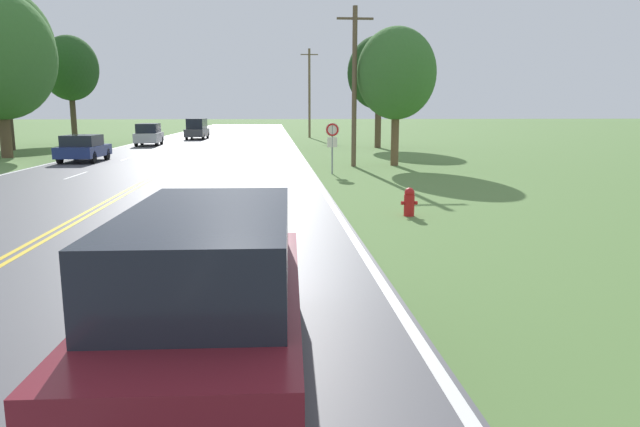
{
  "coord_description": "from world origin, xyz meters",
  "views": [
    {
      "loc": [
        5.07,
        -0.05,
        2.78
      ],
      "look_at": [
        5.9,
        9.9,
        0.98
      ],
      "focal_mm": 32.0,
      "sensor_mm": 36.0,
      "label": 1
    }
  ],
  "objects_px": {
    "tree_mid_treeline": "(396,74)",
    "car_dark_blue_sedan_mid_near": "(83,148)",
    "tree_left_verge": "(0,47)",
    "traffic_sign": "(332,136)",
    "tree_right_cluster": "(379,73)",
    "car_maroon_van_approaching": "(210,291)",
    "car_silver_van_mid_far": "(149,134)",
    "tree_behind_sign": "(70,68)",
    "fire_hydrant": "(409,202)",
    "car_dark_grey_van_receding": "(197,129)"
  },
  "relations": [
    {
      "from": "tree_mid_treeline",
      "to": "car_dark_blue_sedan_mid_near",
      "type": "distance_m",
      "value": 17.49
    },
    {
      "from": "tree_left_verge",
      "to": "tree_mid_treeline",
      "type": "xyz_separation_m",
      "value": [
        25.05,
        -13.66,
        -2.52
      ]
    },
    {
      "from": "traffic_sign",
      "to": "tree_right_cluster",
      "type": "distance_m",
      "value": 19.36
    },
    {
      "from": "traffic_sign",
      "to": "tree_right_cluster",
      "type": "xyz_separation_m",
      "value": [
        5.41,
        18.18,
        3.9
      ]
    },
    {
      "from": "car_maroon_van_approaching",
      "to": "car_dark_blue_sedan_mid_near",
      "type": "xyz_separation_m",
      "value": [
        -9.74,
        26.73,
        -0.16
      ]
    },
    {
      "from": "car_dark_blue_sedan_mid_near",
      "to": "tree_right_cluster",
      "type": "bearing_deg",
      "value": -58.54
    },
    {
      "from": "tree_left_verge",
      "to": "car_silver_van_mid_far",
      "type": "bearing_deg",
      "value": 29.24
    },
    {
      "from": "car_maroon_van_approaching",
      "to": "tree_mid_treeline",
      "type": "bearing_deg",
      "value": 165.02
    },
    {
      "from": "tree_behind_sign",
      "to": "tree_right_cluster",
      "type": "distance_m",
      "value": 26.56
    },
    {
      "from": "car_dark_blue_sedan_mid_near",
      "to": "tree_mid_treeline",
      "type": "bearing_deg",
      "value": -100.89
    },
    {
      "from": "traffic_sign",
      "to": "tree_behind_sign",
      "type": "bearing_deg",
      "value": 126.89
    },
    {
      "from": "tree_right_cluster",
      "to": "car_silver_van_mid_far",
      "type": "relative_size",
      "value": 1.96
    },
    {
      "from": "traffic_sign",
      "to": "car_dark_blue_sedan_mid_near",
      "type": "height_order",
      "value": "traffic_sign"
    },
    {
      "from": "traffic_sign",
      "to": "car_dark_blue_sedan_mid_near",
      "type": "relative_size",
      "value": 0.57
    },
    {
      "from": "fire_hydrant",
      "to": "tree_left_verge",
      "type": "height_order",
      "value": "tree_left_verge"
    },
    {
      "from": "fire_hydrant",
      "to": "tree_behind_sign",
      "type": "distance_m",
      "value": 42.76
    },
    {
      "from": "car_silver_van_mid_far",
      "to": "tree_mid_treeline",
      "type": "bearing_deg",
      "value": -141.38
    },
    {
      "from": "fire_hydrant",
      "to": "tree_right_cluster",
      "type": "relative_size",
      "value": 0.09
    },
    {
      "from": "tree_mid_treeline",
      "to": "traffic_sign",
      "type": "bearing_deg",
      "value": -133.81
    },
    {
      "from": "tree_left_verge",
      "to": "car_dark_grey_van_receding",
      "type": "xyz_separation_m",
      "value": [
        11.28,
        15.58,
        -6.11
      ]
    },
    {
      "from": "fire_hydrant",
      "to": "car_silver_van_mid_far",
      "type": "relative_size",
      "value": 0.18
    },
    {
      "from": "tree_behind_sign",
      "to": "car_silver_van_mid_far",
      "type": "bearing_deg",
      "value": -29.56
    },
    {
      "from": "tree_right_cluster",
      "to": "car_dark_blue_sedan_mid_near",
      "type": "xyz_separation_m",
      "value": [
        -18.48,
        -10.91,
        -4.83
      ]
    },
    {
      "from": "tree_right_cluster",
      "to": "car_silver_van_mid_far",
      "type": "height_order",
      "value": "tree_right_cluster"
    },
    {
      "from": "fire_hydrant",
      "to": "tree_right_cluster",
      "type": "xyz_separation_m",
      "value": [
        4.42,
        28.63,
        5.2
      ]
    },
    {
      "from": "fire_hydrant",
      "to": "car_silver_van_mid_far",
      "type": "height_order",
      "value": "car_silver_van_mid_far"
    },
    {
      "from": "fire_hydrant",
      "to": "tree_right_cluster",
      "type": "bearing_deg",
      "value": 81.23
    },
    {
      "from": "fire_hydrant",
      "to": "traffic_sign",
      "type": "distance_m",
      "value": 10.58
    },
    {
      "from": "fire_hydrant",
      "to": "tree_behind_sign",
      "type": "xyz_separation_m",
      "value": [
        -20.82,
        36.87,
        5.97
      ]
    },
    {
      "from": "car_dark_blue_sedan_mid_near",
      "to": "car_dark_grey_van_receding",
      "type": "bearing_deg",
      "value": -5.58
    },
    {
      "from": "tree_left_verge",
      "to": "tree_mid_treeline",
      "type": "bearing_deg",
      "value": -28.6
    },
    {
      "from": "tree_right_cluster",
      "to": "car_dark_grey_van_receding",
      "type": "bearing_deg",
      "value": 136.33
    },
    {
      "from": "tree_behind_sign",
      "to": "tree_right_cluster",
      "type": "height_order",
      "value": "tree_behind_sign"
    },
    {
      "from": "car_silver_van_mid_far",
      "to": "car_dark_grey_van_receding",
      "type": "xyz_separation_m",
      "value": [
        2.51,
        10.68,
        0.11
      ]
    },
    {
      "from": "car_maroon_van_approaching",
      "to": "car_dark_grey_van_receding",
      "type": "bearing_deg",
      "value": -170.91
    },
    {
      "from": "tree_left_verge",
      "to": "car_dark_grey_van_receding",
      "type": "relative_size",
      "value": 2.35
    },
    {
      "from": "tree_behind_sign",
      "to": "car_silver_van_mid_far",
      "type": "height_order",
      "value": "tree_behind_sign"
    },
    {
      "from": "fire_hydrant",
      "to": "tree_mid_treeline",
      "type": "xyz_separation_m",
      "value": [
        2.64,
        14.23,
        4.24
      ]
    },
    {
      "from": "fire_hydrant",
      "to": "tree_behind_sign",
      "type": "bearing_deg",
      "value": 119.45
    },
    {
      "from": "tree_left_verge",
      "to": "car_silver_van_mid_far",
      "type": "xyz_separation_m",
      "value": [
        8.76,
        4.91,
        -6.22
      ]
    },
    {
      "from": "tree_mid_treeline",
      "to": "tree_right_cluster",
      "type": "height_order",
      "value": "tree_right_cluster"
    },
    {
      "from": "tree_right_cluster",
      "to": "car_dark_grey_van_receding",
      "type": "xyz_separation_m",
      "value": [
        -15.55,
        14.85,
        -4.56
      ]
    },
    {
      "from": "traffic_sign",
      "to": "car_maroon_van_approaching",
      "type": "height_order",
      "value": "traffic_sign"
    },
    {
      "from": "tree_mid_treeline",
      "to": "car_silver_van_mid_far",
      "type": "bearing_deg",
      "value": 131.26
    },
    {
      "from": "tree_right_cluster",
      "to": "car_dark_grey_van_receding",
      "type": "distance_m",
      "value": 21.98
    },
    {
      "from": "traffic_sign",
      "to": "tree_left_verge",
      "type": "distance_m",
      "value": 28.16
    },
    {
      "from": "tree_behind_sign",
      "to": "car_dark_grey_van_receding",
      "type": "relative_size",
      "value": 1.91
    },
    {
      "from": "tree_left_verge",
      "to": "tree_behind_sign",
      "type": "distance_m",
      "value": 9.15
    },
    {
      "from": "tree_left_verge",
      "to": "car_dark_blue_sedan_mid_near",
      "type": "xyz_separation_m",
      "value": [
        8.35,
        -10.17,
        -6.38
      ]
    },
    {
      "from": "fire_hydrant",
      "to": "car_dark_grey_van_receding",
      "type": "height_order",
      "value": "car_dark_grey_van_receding"
    }
  ]
}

